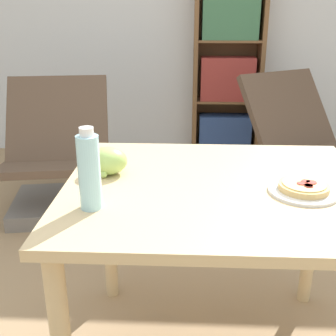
{
  "coord_description": "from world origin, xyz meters",
  "views": [
    {
      "loc": [
        -0.07,
        -1.36,
        1.34
      ],
      "look_at": [
        -0.13,
        -0.03,
        0.83
      ],
      "focal_mm": 45.0,
      "sensor_mm": 36.0,
      "label": 1
    }
  ],
  "objects_px": {
    "drink_bottle": "(89,171)",
    "lounge_chair_near": "(58,171)",
    "grape_bunch": "(107,161)",
    "pizza_on_plate": "(304,189)",
    "bookshelf": "(227,76)",
    "lounge_chair_far": "(299,158)"
  },
  "relations": [
    {
      "from": "grape_bunch",
      "to": "drink_bottle",
      "type": "distance_m",
      "value": 0.28
    },
    {
      "from": "grape_bunch",
      "to": "pizza_on_plate",
      "type": "bearing_deg",
      "value": -11.38
    },
    {
      "from": "drink_bottle",
      "to": "bookshelf",
      "type": "xyz_separation_m",
      "value": [
        0.64,
        2.68,
        -0.13
      ]
    },
    {
      "from": "pizza_on_plate",
      "to": "bookshelf",
      "type": "height_order",
      "value": "bookshelf"
    },
    {
      "from": "lounge_chair_near",
      "to": "lounge_chair_far",
      "type": "xyz_separation_m",
      "value": [
        1.71,
        0.33,
        0.0
      ]
    },
    {
      "from": "pizza_on_plate",
      "to": "lounge_chair_far",
      "type": "distance_m",
      "value": 1.83
    },
    {
      "from": "pizza_on_plate",
      "to": "drink_bottle",
      "type": "height_order",
      "value": "drink_bottle"
    },
    {
      "from": "pizza_on_plate",
      "to": "bookshelf",
      "type": "distance_m",
      "value": 2.54
    },
    {
      "from": "grape_bunch",
      "to": "bookshelf",
      "type": "distance_m",
      "value": 2.48
    },
    {
      "from": "grape_bunch",
      "to": "bookshelf",
      "type": "height_order",
      "value": "bookshelf"
    },
    {
      "from": "drink_bottle",
      "to": "pizza_on_plate",
      "type": "bearing_deg",
      "value": 11.85
    },
    {
      "from": "grape_bunch",
      "to": "bookshelf",
      "type": "xyz_separation_m",
      "value": [
        0.64,
        2.4,
        -0.06
      ]
    },
    {
      "from": "bookshelf",
      "to": "lounge_chair_near",
      "type": "bearing_deg",
      "value": -136.53
    },
    {
      "from": "lounge_chair_near",
      "to": "bookshelf",
      "type": "bearing_deg",
      "value": 34.54
    },
    {
      "from": "pizza_on_plate",
      "to": "grape_bunch",
      "type": "bearing_deg",
      "value": 168.62
    },
    {
      "from": "grape_bunch",
      "to": "lounge_chair_far",
      "type": "distance_m",
      "value": 2.0
    },
    {
      "from": "grape_bunch",
      "to": "drink_bottle",
      "type": "relative_size",
      "value": 0.59
    },
    {
      "from": "grape_bunch",
      "to": "lounge_chair_near",
      "type": "relative_size",
      "value": 0.17
    },
    {
      "from": "drink_bottle",
      "to": "lounge_chair_near",
      "type": "relative_size",
      "value": 0.29
    },
    {
      "from": "pizza_on_plate",
      "to": "grape_bunch",
      "type": "relative_size",
      "value": 1.53
    },
    {
      "from": "drink_bottle",
      "to": "lounge_chair_near",
      "type": "height_order",
      "value": "drink_bottle"
    },
    {
      "from": "drink_bottle",
      "to": "lounge_chair_far",
      "type": "bearing_deg",
      "value": 58.65
    }
  ]
}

